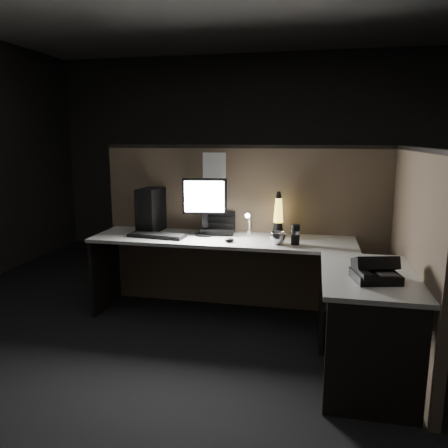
% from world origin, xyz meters
% --- Properties ---
extents(floor, '(6.00, 6.00, 0.00)m').
position_xyz_m(floor, '(0.00, 0.00, 0.00)').
color(floor, black).
rests_on(floor, ground).
extents(room_shell, '(6.00, 6.00, 6.00)m').
position_xyz_m(room_shell, '(0.00, 0.00, 1.62)').
color(room_shell, silver).
rests_on(room_shell, ground).
extents(partition_back, '(2.66, 0.06, 1.50)m').
position_xyz_m(partition_back, '(0.00, 0.93, 0.75)').
color(partition_back, brown).
rests_on(partition_back, ground).
extents(partition_right, '(0.06, 1.66, 1.50)m').
position_xyz_m(partition_right, '(1.33, 0.10, 0.75)').
color(partition_right, brown).
rests_on(partition_right, ground).
extents(desk, '(2.60, 1.60, 0.73)m').
position_xyz_m(desk, '(0.18, 0.25, 0.58)').
color(desk, '#B5B1AB').
rests_on(desk, ground).
extents(pc_tower, '(0.20, 0.40, 0.40)m').
position_xyz_m(pc_tower, '(-0.86, 0.78, 0.93)').
color(pc_tower, black).
rests_on(pc_tower, desk).
extents(monitor, '(0.40, 0.17, 0.51)m').
position_xyz_m(monitor, '(-0.33, 0.69, 1.04)').
color(monitor, black).
rests_on(monitor, desk).
extents(keyboard, '(0.53, 0.22, 0.02)m').
position_xyz_m(keyboard, '(-0.72, 0.52, 0.74)').
color(keyboard, black).
rests_on(keyboard, desk).
extents(mouse, '(0.10, 0.09, 0.03)m').
position_xyz_m(mouse, '(-0.06, 0.47, 0.75)').
color(mouse, black).
rests_on(mouse, desk).
extents(clip_lamp, '(0.04, 0.17, 0.22)m').
position_xyz_m(clip_lamp, '(0.06, 0.73, 0.86)').
color(clip_lamp, white).
rests_on(clip_lamp, desk).
extents(organizer, '(0.32, 0.29, 0.22)m').
position_xyz_m(organizer, '(-0.23, 0.79, 0.78)').
color(organizer, black).
rests_on(organizer, desk).
extents(lava_lamp, '(0.11, 0.11, 0.40)m').
position_xyz_m(lava_lamp, '(0.32, 0.78, 0.90)').
color(lava_lamp, black).
rests_on(lava_lamp, desk).
extents(travel_mug, '(0.07, 0.07, 0.17)m').
position_xyz_m(travel_mug, '(0.49, 0.49, 0.81)').
color(travel_mug, black).
rests_on(travel_mug, desk).
extents(steel_mug, '(0.17, 0.17, 0.10)m').
position_xyz_m(steel_mug, '(0.35, 0.48, 0.78)').
color(steel_mug, '#B6B7BE').
rests_on(steel_mug, desk).
extents(figurine, '(0.05, 0.05, 0.05)m').
position_xyz_m(figurine, '(0.47, 0.71, 0.78)').
color(figurine, orange).
rests_on(figurine, desk).
extents(pinned_paper, '(0.22, 0.00, 0.31)m').
position_xyz_m(pinned_paper, '(-0.29, 0.90, 1.30)').
color(pinned_paper, white).
rests_on(pinned_paper, partition_back).
extents(desk_phone, '(0.31, 0.31, 0.16)m').
position_xyz_m(desk_phone, '(1.01, -0.34, 0.79)').
color(desk_phone, black).
rests_on(desk_phone, desk).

